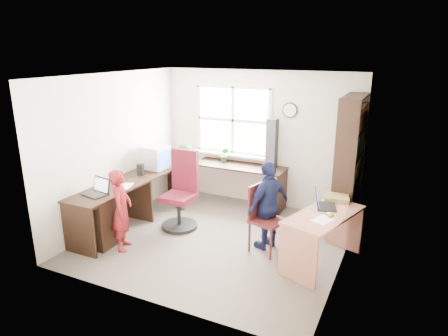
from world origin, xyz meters
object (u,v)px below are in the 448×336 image
right_desk (323,228)px  cd_tower (272,144)px  swivel_chair (181,195)px  bookshelf (349,168)px  person_red (122,210)px  crt_monitor (155,157)px  person_green (186,175)px  potted_plant (225,155)px  person_navy (268,205)px  l_desk (133,203)px  laptop_right (323,203)px  wooden_chair (263,215)px  laptop_left (98,190)px

right_desk → cd_tower: (-1.26, 1.55, 0.66)m
right_desk → swivel_chair: size_ratio=1.10×
bookshelf → swivel_chair: size_ratio=1.71×
right_desk → person_red: 2.76m
crt_monitor → person_green: 0.66m
potted_plant → person_red: size_ratio=0.24×
person_navy → l_desk: bearing=-55.0°
cd_tower → crt_monitor: bearing=-148.5°
laptop_right → crt_monitor: bearing=67.1°
potted_plant → person_green: 0.79m
person_green → wooden_chair: bearing=-129.9°
right_desk → person_navy: size_ratio=1.06×
right_desk → swivel_chair: (-2.28, 0.23, 0.01)m
cd_tower → person_red: (-1.39, -2.33, -0.59)m
person_red → person_green: (-0.02, 1.80, -0.02)m
person_green → person_navy: bearing=-127.0°
right_desk → wooden_chair: size_ratio=1.40×
wooden_chair → person_green: bearing=166.4°
bookshelf → potted_plant: (-2.22, 0.30, -0.11)m
wooden_chair → person_navy: person_navy is taller
person_green → laptop_left: bearing=155.6°
bookshelf → right_desk: bearing=-94.3°
person_green → person_navy: size_ratio=0.89×
laptop_right → laptop_left: bearing=93.2°
person_red → cd_tower: bearing=-56.1°
swivel_chair → l_desk: bearing=-140.4°
wooden_chair → laptop_left: 2.38m
right_desk → potted_plant: (-2.13, 1.51, 0.37)m
laptop_right → cd_tower: 1.83m
person_red → crt_monitor: bearing=-9.9°
swivel_chair → person_navy: size_ratio=0.96×
bookshelf → person_navy: (-0.89, -1.08, -0.36)m
l_desk → bookshelf: bookshelf is taller
l_desk → laptop_left: bearing=-111.5°
swivel_chair → cd_tower: cd_tower is taller
l_desk → wooden_chair: 2.05m
laptop_right → person_navy: (-0.73, -0.09, -0.13)m
person_green → potted_plant: bearing=-58.7°
laptop_right → wooden_chair: bearing=88.5°
cd_tower → bookshelf: bearing=-10.4°
swivel_chair → person_navy: (1.48, -0.09, 0.11)m
laptop_left → right_desk: bearing=24.9°
l_desk → person_green: (0.21, 1.28, 0.11)m
right_desk → cd_tower: 2.11m
bookshelf → person_navy: 1.45m
right_desk → cd_tower: bearing=146.2°
crt_monitor → person_red: 1.51m
right_desk → potted_plant: bearing=162.0°
laptop_right → l_desk: bearing=84.7°
crt_monitor → bookshelf: bearing=16.9°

